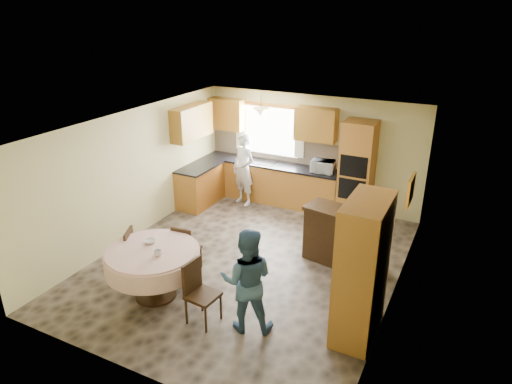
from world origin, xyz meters
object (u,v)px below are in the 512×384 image
object	(u,v)px
dining_table	(153,260)
sideboard	(342,239)
cupboard	(362,270)
chair_right	(198,289)
person_dining	(247,280)
person_sink	(244,169)
chair_left	(124,253)
chair_back	(185,247)
oven_tower	(357,171)

from	to	relation	value
dining_table	sideboard	bearing A→B (deg)	44.50
cupboard	chair_right	world-z (taller)	cupboard
cupboard	person_dining	distance (m)	1.56
person_sink	chair_left	bearing A→B (deg)	-73.97
person_sink	person_dining	xyz separation A→B (m)	(2.12, -3.86, -0.06)
chair_right	person_sink	world-z (taller)	person_sink
chair_right	person_sink	xyz separation A→B (m)	(-1.43, 4.03, 0.31)
sideboard	cupboard	distance (m)	1.91
person_sink	chair_right	bearing A→B (deg)	-50.64
chair_left	chair_back	xyz separation A→B (m)	(0.77, 0.63, -0.02)
person_dining	oven_tower	bearing A→B (deg)	-116.07
sideboard	person_sink	world-z (taller)	person_sink
chair_right	person_sink	size ratio (longest dim) A/B	0.57
sideboard	person_sink	bearing A→B (deg)	161.59
chair_back	chair_right	xyz separation A→B (m)	(0.91, -0.97, 0.03)
dining_table	chair_left	size ratio (longest dim) A/B	1.57
chair_back	chair_right	size ratio (longest dim) A/B	0.93
chair_right	person_dining	distance (m)	0.76
sideboard	person_sink	distance (m)	3.22
cupboard	chair_back	size ratio (longest dim) A/B	2.27
dining_table	person_sink	world-z (taller)	person_sink
sideboard	chair_left	size ratio (longest dim) A/B	1.45
chair_back	sideboard	bearing A→B (deg)	-152.52
chair_left	dining_table	bearing A→B (deg)	53.84
cupboard	person_sink	size ratio (longest dim) A/B	1.21
cupboard	chair_back	xyz separation A→B (m)	(-3.02, 0.19, -0.52)
person_sink	oven_tower	bearing A→B (deg)	29.48
sideboard	cupboard	bearing A→B (deg)	-54.73
chair_back	person_dining	size ratio (longest dim) A/B	0.57
sideboard	chair_left	bearing A→B (deg)	-134.04
oven_tower	chair_left	bearing A→B (deg)	-123.49
chair_left	person_dining	world-z (taller)	person_dining
cupboard	person_sink	bearing A→B (deg)	137.41
chair_left	person_sink	xyz separation A→B (m)	(0.25, 3.69, 0.33)
chair_left	person_sink	bearing A→B (deg)	152.11
sideboard	cupboard	xyz separation A→B (m)	(0.75, -1.68, 0.53)
chair_left	chair_right	bearing A→B (deg)	54.52
chair_left	chair_right	xyz separation A→B (m)	(1.67, -0.34, 0.02)
chair_right	person_dining	size ratio (longest dim) A/B	0.61
chair_back	cupboard	bearing A→B (deg)	170.68
oven_tower	chair_right	xyz separation A→B (m)	(-1.04, -4.45, -0.53)
dining_table	chair_back	distance (m)	0.80
dining_table	person_dining	distance (m)	1.65
person_sink	person_dining	bearing A→B (deg)	-41.34
oven_tower	chair_left	xyz separation A→B (m)	(-2.72, -4.11, -0.55)
oven_tower	sideboard	size ratio (longest dim) A/B	1.59
cupboard	chair_left	world-z (taller)	cupboard
sideboard	cupboard	size ratio (longest dim) A/B	0.66
sideboard	chair_right	xyz separation A→B (m)	(-1.36, -2.45, 0.05)
sideboard	cupboard	world-z (taller)	cupboard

